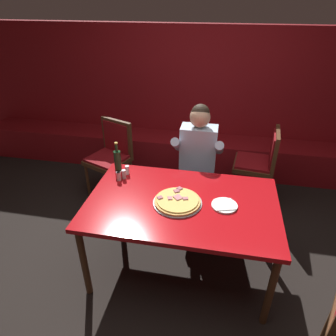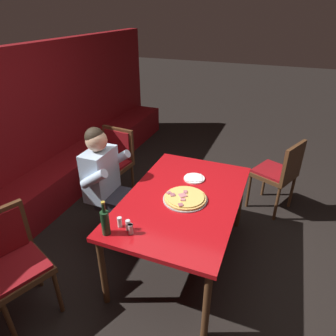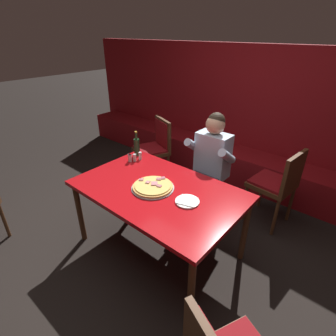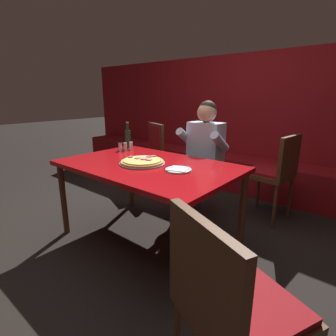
# 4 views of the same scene
# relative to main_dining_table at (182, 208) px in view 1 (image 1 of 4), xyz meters

# --- Properties ---
(ground_plane) EXTENTS (24.00, 24.00, 0.00)m
(ground_plane) POSITION_rel_main_dining_table_xyz_m (0.00, 0.00, -0.68)
(ground_plane) COLOR black
(booth_wall_panel) EXTENTS (6.80, 0.16, 1.90)m
(booth_wall_panel) POSITION_rel_main_dining_table_xyz_m (0.00, 2.18, 0.27)
(booth_wall_panel) COLOR maroon
(booth_wall_panel) RESTS_ON ground_plane
(booth_bench) EXTENTS (6.46, 0.48, 0.46)m
(booth_bench) POSITION_rel_main_dining_table_xyz_m (0.00, 1.86, -0.45)
(booth_bench) COLOR maroon
(booth_bench) RESTS_ON ground_plane
(main_dining_table) EXTENTS (1.57, 0.99, 0.75)m
(main_dining_table) POSITION_rel_main_dining_table_xyz_m (0.00, 0.00, 0.00)
(main_dining_table) COLOR #4C2D19
(main_dining_table) RESTS_ON ground_plane
(pizza) EXTENTS (0.40, 0.40, 0.05)m
(pizza) POSITION_rel_main_dining_table_xyz_m (-0.03, -0.03, 0.08)
(pizza) COLOR #9E9EA3
(pizza) RESTS_ON main_dining_table
(plate_white_paper) EXTENTS (0.21, 0.21, 0.02)m
(plate_white_paper) POSITION_rel_main_dining_table_xyz_m (0.34, 0.00, 0.08)
(plate_white_paper) COLOR white
(plate_white_paper) RESTS_ON main_dining_table
(beer_bottle) EXTENTS (0.07, 0.07, 0.29)m
(beer_bottle) POSITION_rel_main_dining_table_xyz_m (-0.68, 0.38, 0.18)
(beer_bottle) COLOR #19381E
(beer_bottle) RESTS_ON main_dining_table
(shaker_oregano) EXTENTS (0.04, 0.04, 0.09)m
(shaker_oregano) POSITION_rel_main_dining_table_xyz_m (-0.58, 0.25, 0.11)
(shaker_oregano) COLOR silver
(shaker_oregano) RESTS_ON main_dining_table
(shaker_red_pepper_flakes) EXTENTS (0.04, 0.04, 0.09)m
(shaker_red_pepper_flakes) POSITION_rel_main_dining_table_xyz_m (-0.57, 0.33, 0.11)
(shaker_red_pepper_flakes) COLOR silver
(shaker_red_pepper_flakes) RESTS_ON main_dining_table
(shaker_parmesan) EXTENTS (0.04, 0.04, 0.09)m
(shaker_parmesan) POSITION_rel_main_dining_table_xyz_m (-0.61, 0.21, 0.11)
(shaker_parmesan) COLOR silver
(shaker_parmesan) RESTS_ON main_dining_table
(shaker_black_pepper) EXTENTS (0.04, 0.04, 0.09)m
(shaker_black_pepper) POSITION_rel_main_dining_table_xyz_m (-0.62, 0.21, 0.11)
(shaker_black_pepper) COLOR silver
(shaker_black_pepper) RESTS_ON main_dining_table
(diner_seated_blue_shirt) EXTENTS (0.53, 0.53, 1.27)m
(diner_seated_blue_shirt) POSITION_rel_main_dining_table_xyz_m (0.04, 0.81, 0.03)
(diner_seated_blue_shirt) COLOR black
(diner_seated_blue_shirt) RESTS_ON ground_plane
(dining_chair_far_right) EXTENTS (0.48, 0.48, 0.94)m
(dining_chair_far_right) POSITION_rel_main_dining_table_xyz_m (0.74, 1.18, -0.11)
(dining_chair_far_right) COLOR #4C2D19
(dining_chair_far_right) RESTS_ON ground_plane
(dining_chair_side_aisle) EXTENTS (0.57, 0.57, 0.94)m
(dining_chair_side_aisle) POSITION_rel_main_dining_table_xyz_m (-1.02, 1.06, -0.12)
(dining_chair_side_aisle) COLOR #4C2D19
(dining_chair_side_aisle) RESTS_ON ground_plane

